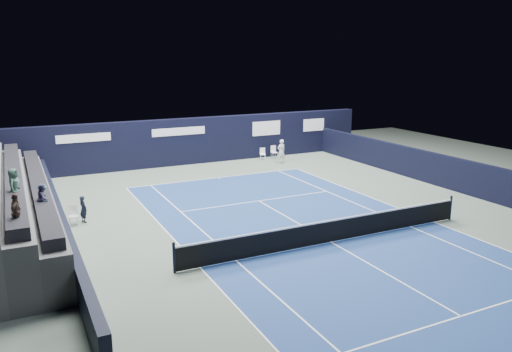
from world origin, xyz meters
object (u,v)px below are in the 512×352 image
Objects in this scene: folding_chair_back_a at (263,153)px; tennis_net at (332,230)px; line_judge_chair at (73,214)px; folding_chair_back_b at (274,151)px; tennis_player at (281,151)px.

folding_chair_back_a is 16.23m from tennis_net.
folding_chair_back_a is 16.24m from line_judge_chair.
folding_chair_back_a is 0.97× the size of line_judge_chair.
folding_chair_back_b is 17.12m from line_judge_chair.
tennis_net is at bearing -111.51° from tennis_player.
tennis_player is (14.37, 7.25, 0.31)m from line_judge_chair.
folding_chair_back_b is 0.07× the size of tennis_net.
folding_chair_back_b is at bearing 26.95° from folding_chair_back_a.
line_judge_chair is 0.07× the size of tennis_net.
tennis_player is at bearing 68.49° from tennis_net.
tennis_net is (-5.81, -15.61, -0.01)m from folding_chair_back_b.
tennis_net reaches higher than folding_chair_back_a.
folding_chair_back_b is 16.66m from tennis_net.
line_judge_chair is 11.14m from tennis_net.
folding_chair_back_a is at bearing 72.63° from tennis_net.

